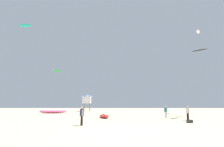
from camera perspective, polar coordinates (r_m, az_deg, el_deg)
name	(u,v)px	position (r m, az deg, el deg)	size (l,w,h in m)	color
ground_plane	(113,131)	(14.26, 0.23, -17.29)	(120.00, 120.00, 0.00)	beige
person_foreground	(81,114)	(17.68, -9.47, -12.29)	(0.39, 0.53, 1.72)	black
person_midground	(187,112)	(24.42, 22.04, -10.90)	(0.38, 0.54, 1.67)	black
person_left	(165,111)	(27.12, 15.97, -11.00)	(0.52, 0.37, 1.63)	silver
kite_grounded_near	(104,116)	(26.50, -2.63, -12.94)	(1.80, 4.25, 0.49)	red
kite_grounded_mid	(52,112)	(39.49, -17.90, -11.12)	(5.56, 2.04, 0.70)	#E5598C
lifeguard_tower	(86,99)	(47.42, -7.93, -7.72)	(2.30, 2.30, 4.15)	#8C704C
cooler_box	(189,121)	(21.35, 22.58, -13.43)	(0.56, 0.36, 0.32)	#2D2D33
kite_aloft_1	(197,32)	(46.09, 24.77, 11.57)	(1.82, 2.50, 0.32)	white
kite_aloft_2	(199,50)	(35.30, 25.19, 6.50)	(2.49, 2.41, 0.36)	#2D2D33
kite_aloft_3	(24,25)	(39.56, -25.36, 13.24)	(2.40, 0.87, 0.57)	#19B29E
kite_aloft_4	(56,71)	(51.56, -16.76, 0.76)	(2.28, 2.67, 0.57)	green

